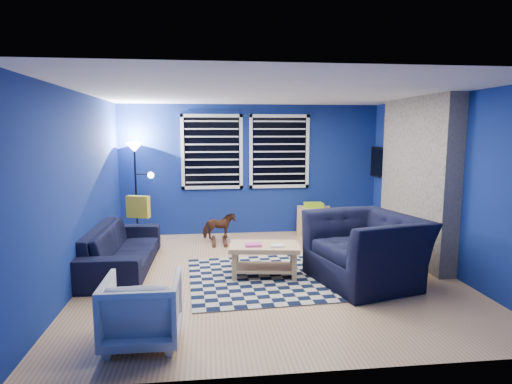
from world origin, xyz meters
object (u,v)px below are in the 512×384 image
at_px(floor_lamp, 136,160).
at_px(rocking_horse, 219,226).
at_px(tv, 382,163).
at_px(armchair_big, 366,249).
at_px(sofa, 122,248).
at_px(coffee_table, 264,254).
at_px(cabinet, 314,220).
at_px(armchair_bent, 142,310).

bearing_deg(floor_lamp, rocking_horse, -17.63).
bearing_deg(tv, armchair_big, -116.52).
bearing_deg(sofa, floor_lamp, 2.08).
bearing_deg(coffee_table, cabinet, 60.94).
bearing_deg(rocking_horse, tv, -99.71).
bearing_deg(floor_lamp, cabinet, -0.24).
height_order(sofa, coffee_table, sofa).
xyz_separation_m(armchair_big, rocking_horse, (-1.87, 2.21, -0.14)).
bearing_deg(rocking_horse, armchair_big, -154.32).
xyz_separation_m(sofa, armchair_bent, (0.62, -2.30, 0.01)).
relative_size(armchair_bent, cabinet, 1.01).
distance_m(sofa, floor_lamp, 2.08).
bearing_deg(tv, sofa, -161.48).
bearing_deg(armchair_big, rocking_horse, -154.72).
relative_size(armchair_big, armchair_bent, 1.93).
height_order(armchair_bent, rocking_horse, armchair_bent).
distance_m(tv, floor_lamp, 4.58).
relative_size(armchair_bent, coffee_table, 0.71).
distance_m(armchair_big, rocking_horse, 2.90).
distance_m(armchair_big, coffee_table, 1.36).
distance_m(coffee_table, cabinet, 2.63).
xyz_separation_m(coffee_table, cabinet, (1.28, 2.30, -0.05)).
xyz_separation_m(sofa, coffee_table, (2.01, -0.58, 0.01)).
height_order(armchair_big, coffee_table, armchair_big).
height_order(armchair_bent, floor_lamp, floor_lamp).
height_order(tv, rocking_horse, tv).
height_order(sofa, armchair_bent, armchair_bent).
distance_m(tv, sofa, 4.92).
xyz_separation_m(rocking_horse, floor_lamp, (-1.48, 0.47, 1.16)).
bearing_deg(rocking_horse, armchair_bent, 152.39).
bearing_deg(coffee_table, armchair_bent, -129.01).
bearing_deg(sofa, coffee_table, -105.02).
bearing_deg(tv, floor_lamp, 177.37).
bearing_deg(sofa, tv, -70.39).
xyz_separation_m(cabinet, floor_lamp, (-3.32, 0.01, 1.19)).
bearing_deg(rocking_horse, sofa, 116.65).
distance_m(sofa, armchair_big, 3.45).
xyz_separation_m(coffee_table, floor_lamp, (-2.04, 2.31, 1.14)).
bearing_deg(cabinet, tv, 2.74).
distance_m(armchair_bent, cabinet, 4.82).
distance_m(sofa, cabinet, 3.71).
relative_size(rocking_horse, floor_lamp, 0.32).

